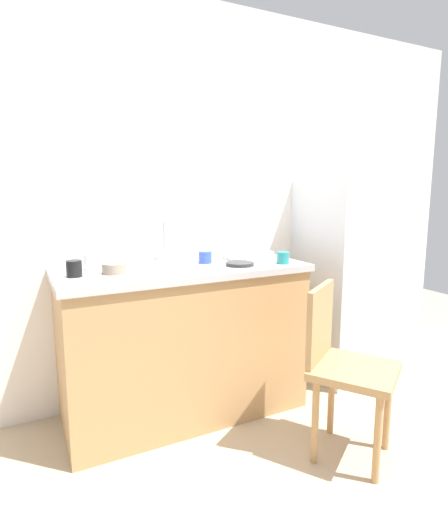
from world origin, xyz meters
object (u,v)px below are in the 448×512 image
at_px(dish_tray, 248,255).
at_px(cup_black, 74,269).
at_px(cup_teal, 283,258).
at_px(hotplate, 240,264).
at_px(cup_white, 89,262).
at_px(refrigerator, 346,279).
at_px(chair, 343,363).
at_px(terracotta_bowl, 114,268).
at_px(cup_blue, 206,257).

distance_m(dish_tray, cup_black, 1.10).
xyz_separation_m(dish_tray, cup_teal, (0.10, -0.26, 0.01)).
distance_m(hotplate, cup_white, 0.87).
height_order(refrigerator, dish_tray, refrigerator).
distance_m(chair, hotplate, 0.80).
relative_size(terracotta_bowl, hotplate, 0.79).
bearing_deg(cup_blue, cup_white, 172.47).
bearing_deg(cup_blue, refrigerator, -1.38).
height_order(refrigerator, hotplate, refrigerator).
relative_size(refrigerator, cup_white, 15.12).
xyz_separation_m(refrigerator, dish_tray, (-0.82, 0.05, 0.23)).
xyz_separation_m(terracotta_bowl, cup_white, (-0.11, 0.16, 0.02)).
bearing_deg(terracotta_bowl, dish_tray, 5.68).
height_order(terracotta_bowl, cup_blue, cup_blue).
bearing_deg(cup_white, cup_teal, -16.57).
height_order(dish_tray, cup_white, cup_white).
distance_m(terracotta_bowl, cup_white, 0.19).
relative_size(hotplate, cup_blue, 2.05).
bearing_deg(chair, refrigerator, 13.30).
xyz_separation_m(cup_white, cup_teal, (1.10, -0.33, -0.01)).
bearing_deg(refrigerator, chair, -133.36).
relative_size(chair, cup_teal, 11.76).
distance_m(dish_tray, hotplate, 0.26).
relative_size(refrigerator, terracotta_bowl, 10.75).
relative_size(chair, dish_tray, 3.18).
relative_size(terracotta_bowl, cup_white, 1.41).
distance_m(cup_blue, cup_black, 0.79).
height_order(chair, terracotta_bowl, terracotta_bowl).
bearing_deg(cup_black, chair, -31.63).
relative_size(chair, terracotta_bowl, 6.66).
distance_m(hotplate, cup_blue, 0.23).
relative_size(hotplate, cup_black, 1.96).
height_order(cup_white, cup_blue, cup_white).
height_order(chair, cup_white, cup_white).
height_order(chair, cup_teal, cup_teal).
distance_m(chair, cup_black, 1.48).
xyz_separation_m(refrigerator, chair, (-0.73, -0.77, -0.22)).
distance_m(cup_white, cup_black, 0.18).
height_order(hotplate, cup_blue, cup_blue).
height_order(cup_white, cup_black, cup_white).
distance_m(dish_tray, terracotta_bowl, 0.90).
bearing_deg(cup_white, cup_black, -123.85).
relative_size(chair, hotplate, 5.24).
bearing_deg(terracotta_bowl, cup_black, 178.84).
xyz_separation_m(cup_teal, cup_black, (-1.20, 0.18, 0.01)).
relative_size(hotplate, cup_white, 1.79).
xyz_separation_m(hotplate, cup_teal, (0.27, -0.06, 0.03)).
height_order(terracotta_bowl, hotplate, terracotta_bowl).
relative_size(refrigerator, dish_tray, 5.13).
xyz_separation_m(terracotta_bowl, hotplate, (0.72, -0.11, -0.02)).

